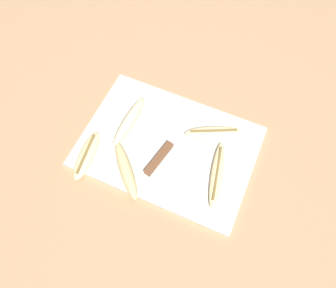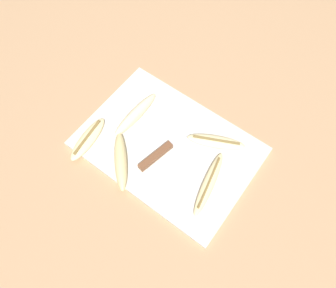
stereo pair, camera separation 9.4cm
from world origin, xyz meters
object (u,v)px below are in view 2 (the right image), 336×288
Objects in this scene: banana_cream_curved at (136,114)px; banana_ripe_center at (88,139)px; banana_mellow_near at (209,183)px; banana_soft_right at (216,142)px; banana_spotted_left at (121,161)px; knife at (161,152)px.

banana_ripe_center is at bearing -113.52° from banana_cream_curved.
banana_mellow_near is 1.18× the size of banana_soft_right.
banana_mellow_near is at bearing 22.21° from banana_spotted_left.
banana_spotted_left is (-0.23, -0.09, 0.01)m from banana_mellow_near.
banana_cream_curved is 1.20× the size of banana_spotted_left.
banana_mellow_near reaches higher than knife.
banana_ripe_center is 0.12m from banana_spotted_left.
banana_spotted_left reaches higher than banana_ripe_center.
banana_ripe_center is (-0.30, -0.21, 0.00)m from banana_soft_right.
banana_mellow_near is at bearing 15.26° from banana_ripe_center.
banana_ripe_center is (-0.06, -0.14, -0.01)m from banana_cream_curved.
knife is 1.45× the size of banana_ripe_center.
banana_soft_right is (-0.05, 0.12, 0.00)m from banana_mellow_near.
banana_mellow_near is (0.29, -0.05, -0.01)m from banana_cream_curved.
banana_soft_right reaches higher than knife.
banana_cream_curved reaches higher than banana_ripe_center.
banana_mellow_near is at bearing -65.61° from banana_soft_right.
banana_cream_curved is at bearing 170.48° from knife.
banana_mellow_near is 0.37m from banana_ripe_center.
banana_mellow_near is at bearing -8.99° from banana_cream_curved.
banana_ripe_center is at bearing -144.57° from banana_soft_right.
banana_mellow_near is at bearing 13.09° from knife.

